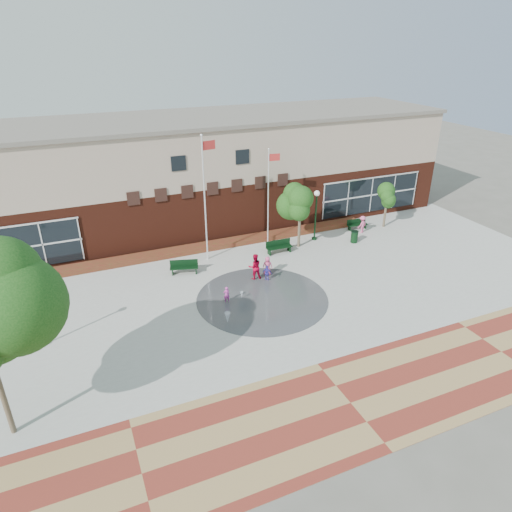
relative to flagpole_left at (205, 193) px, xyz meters
name	(u,v)px	position (x,y,z in m)	size (l,w,h in m)	color
ground	(283,323)	(1.38, -9.89, -5.17)	(120.00, 120.00, 0.00)	#666056
plaza_concrete	(256,291)	(1.38, -5.89, -5.17)	(46.00, 18.00, 0.01)	#A8A8A0
paver_band	(351,403)	(1.38, -16.89, -5.17)	(46.00, 6.00, 0.01)	maroon
splash_pad	(262,299)	(1.38, -6.89, -5.17)	(8.40, 8.40, 0.01)	#383A3D
library_building	(194,172)	(1.38, 7.59, -0.52)	(44.40, 10.40, 9.20)	#511E12
flower_bed	(218,247)	(1.38, 1.71, -5.17)	(26.00, 1.20, 0.40)	maroon
flagpole_left	(205,193)	(0.00, 0.00, 0.00)	(1.08, 0.28, 9.28)	white
flagpole_right	(269,192)	(5.32, 0.78, -0.86)	(0.94, 0.21, 7.71)	white
lamp_left	(38,312)	(-11.39, -6.56, -3.12)	(0.35, 0.35, 3.30)	black
lamp_right	(316,210)	(9.13, -0.01, -2.56)	(0.45, 0.45, 4.21)	black
bench_left	(184,270)	(-2.28, -1.59, -4.85)	(2.03, 1.07, 0.99)	black
bench_mid	(279,249)	(5.34, -1.19, -4.84)	(2.04, 0.59, 1.02)	black
bench_right	(357,226)	(13.63, 0.45, -4.88)	(1.82, 0.64, 0.90)	black
trash_can	(354,237)	(11.82, -1.77, -4.66)	(0.61, 0.61, 1.00)	black
tree_mid	(300,202)	(7.29, -0.72, -1.39)	(3.07, 3.07, 5.18)	#4D402F
tree_small_right	(387,197)	(16.15, 0.04, -2.42)	(2.21, 2.21, 3.77)	#4D402F
water_jet_a	(228,323)	(-1.59, -8.61, -5.17)	(0.36, 0.36, 0.70)	white
water_jet_b	(242,299)	(0.18, -6.37, -5.17)	(0.21, 0.21, 0.48)	white
child_splash	(227,295)	(-0.83, -6.37, -4.62)	(0.40, 0.26, 1.10)	#C93CA6
adult_red	(255,267)	(1.99, -4.25, -4.23)	(0.91, 0.71, 1.87)	#AA0626
adult_pink	(268,266)	(3.04, -4.06, -4.47)	(0.68, 0.44, 1.39)	#DE4C81
child_blue	(267,273)	(2.68, -4.80, -4.60)	(0.66, 0.28, 1.13)	#3D35B3
person_bench	(362,224)	(13.57, -0.30, -4.42)	(0.97, 0.56, 1.50)	pink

